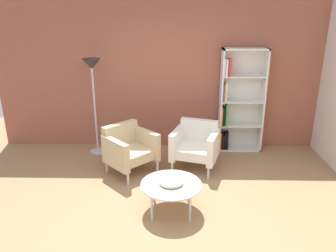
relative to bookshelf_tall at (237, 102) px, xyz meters
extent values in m
plane|color=#9E7751|center=(-1.28, -2.25, -0.93)|extent=(8.32, 8.32, 0.00)
cube|color=#9E5642|center=(-1.28, 0.21, 0.52)|extent=(6.40, 0.12, 2.90)
cube|color=silver|center=(-0.31, -0.02, 0.02)|extent=(0.03, 0.30, 1.90)
cube|color=silver|center=(0.46, -0.02, 0.02)|extent=(0.03, 0.30, 1.90)
cube|color=silver|center=(0.07, -0.02, 0.96)|extent=(0.80, 0.30, 0.03)
cube|color=silver|center=(0.07, -0.02, -0.91)|extent=(0.80, 0.30, 0.03)
cube|color=silver|center=(0.07, 0.12, 0.02)|extent=(0.80, 0.02, 1.90)
cube|color=silver|center=(0.07, -0.02, -0.44)|extent=(0.76, 0.28, 0.02)
cube|color=silver|center=(0.07, -0.02, 0.02)|extent=(0.76, 0.28, 0.02)
cube|color=silver|center=(0.07, -0.02, 0.48)|extent=(0.76, 0.28, 0.02)
cube|color=orange|center=(-0.29, -0.07, -0.73)|extent=(0.02, 0.18, 0.31)
cube|color=black|center=(-0.24, -0.04, -0.75)|extent=(0.04, 0.25, 0.27)
cube|color=black|center=(-0.20, -0.04, -0.73)|extent=(0.02, 0.24, 0.31)
cube|color=black|center=(-0.16, -0.08, -0.72)|extent=(0.03, 0.17, 0.33)
cube|color=orange|center=(-0.29, -0.06, -0.25)|extent=(0.02, 0.21, 0.36)
cube|color=black|center=(-0.25, -0.05, -0.26)|extent=(0.04, 0.23, 0.33)
cube|color=green|center=(-0.20, -0.07, -0.23)|extent=(0.03, 0.19, 0.39)
cube|color=blue|center=(-0.29, -0.06, 0.18)|extent=(0.02, 0.21, 0.29)
cube|color=orange|center=(-0.26, -0.06, 0.19)|extent=(0.02, 0.21, 0.31)
cube|color=white|center=(-0.24, -0.04, 0.21)|extent=(0.02, 0.24, 0.34)
cube|color=white|center=(-0.29, -0.04, 0.65)|extent=(0.02, 0.25, 0.30)
cube|color=white|center=(-0.25, -0.05, 0.64)|extent=(0.04, 0.23, 0.30)
cube|color=red|center=(-0.20, -0.06, 0.65)|extent=(0.04, 0.21, 0.31)
cylinder|color=silver|center=(-1.19, -2.11, -0.54)|extent=(0.80, 0.80, 0.02)
cylinder|color=silver|center=(-1.43, -2.35, -0.74)|extent=(0.03, 0.03, 0.38)
cylinder|color=silver|center=(-0.95, -2.35, -0.74)|extent=(0.03, 0.03, 0.38)
cylinder|color=silver|center=(-1.43, -1.87, -0.74)|extent=(0.03, 0.03, 0.38)
cylinder|color=silver|center=(-0.95, -1.87, -0.74)|extent=(0.03, 0.03, 0.38)
cylinder|color=beige|center=(-1.19, -2.11, -0.52)|extent=(0.13, 0.13, 0.02)
cylinder|color=beige|center=(-1.19, -2.11, -0.50)|extent=(0.32, 0.32, 0.02)
torus|color=beige|center=(-1.19, -2.11, -0.48)|extent=(0.32, 0.32, 0.02)
cube|color=white|center=(-0.81, -0.86, -0.61)|extent=(0.78, 0.74, 0.16)
cube|color=white|center=(-0.73, -0.60, -0.34)|extent=(0.65, 0.31, 0.38)
cube|color=white|center=(-1.11, -0.79, -0.50)|extent=(0.28, 0.62, 0.46)
cube|color=white|center=(-0.52, -0.97, -0.50)|extent=(0.28, 0.62, 0.46)
cylinder|color=silver|center=(-1.19, -1.07, -0.81)|extent=(0.04, 0.04, 0.24)
cylinder|color=silver|center=(-0.62, -1.25, -0.81)|extent=(0.04, 0.04, 0.24)
cylinder|color=silver|center=(-1.02, -0.51, -0.81)|extent=(0.04, 0.04, 0.24)
cylinder|color=silver|center=(-0.44, -0.69, -0.81)|extent=(0.04, 0.04, 0.24)
cube|color=#C6B289|center=(-1.86, -1.03, -0.61)|extent=(0.86, 0.86, 0.16)
cube|color=#C6B289|center=(-2.05, -0.83, -0.34)|extent=(0.54, 0.53, 0.38)
cube|color=#C6B289|center=(-2.07, -1.26, -0.50)|extent=(0.51, 0.51, 0.46)
cube|color=#C6B289|center=(-1.62, -0.82, -0.50)|extent=(0.51, 0.51, 0.46)
cylinder|color=silver|center=(-1.86, -1.46, -0.81)|extent=(0.04, 0.04, 0.24)
cylinder|color=silver|center=(-1.43, -1.04, -0.81)|extent=(0.04, 0.04, 0.24)
cylinder|color=silver|center=(-2.26, -1.04, -0.81)|extent=(0.04, 0.04, 0.24)
cylinder|color=silver|center=(-1.83, -0.62, -0.81)|extent=(0.04, 0.04, 0.24)
cylinder|color=silver|center=(-2.59, -0.23, -0.91)|extent=(0.28, 0.28, 0.02)
cylinder|color=silver|center=(-2.59, -0.23, -0.08)|extent=(0.03, 0.03, 1.65)
cone|color=#2D2D2D|center=(-2.59, -0.23, 0.72)|extent=(0.32, 0.32, 0.18)
camera|label=1|loc=(-1.15, -5.92, 1.63)|focal=35.50mm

